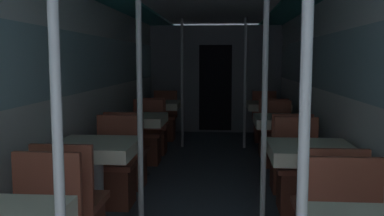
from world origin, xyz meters
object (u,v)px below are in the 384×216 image
chair_left_far_2 (147,143)px  chair_left_near_3 (154,136)px  support_pole_right_1 (264,108)px  chair_right_far_2 (276,145)px  support_pole_right_0 (304,156)px  chair_right_near_2 (289,167)px  support_pole_right_3 (245,84)px  chair_right_near_3 (272,138)px  dining_table_right_1 (311,159)px  chair_right_far_3 (265,126)px  dining_table_left_3 (159,108)px  dining_table_right_2 (283,126)px  chair_left_near_2 (128,164)px  support_pole_left_0 (58,151)px  dining_table_left_1 (96,155)px  support_pole_left_3 (182,83)px  dining_table_right_3 (268,109)px  support_pole_left_1 (140,107)px  chair_left_far_1 (114,178)px  chair_right_far_1 (298,182)px  chair_left_far_3 (164,125)px  dining_table_left_2 (138,124)px

chair_left_far_2 → chair_left_near_3: (0.00, 0.58, 0.00)m
support_pole_right_1 → chair_right_far_2: bearing=80.7°
support_pole_right_0 → chair_right_near_2: size_ratio=2.40×
support_pole_right_3 → chair_right_near_3: bearing=-56.7°
dining_table_right_1 → chair_right_far_3: chair_right_far_3 is taller
dining_table_left_3 → dining_table_right_1: bearing=-62.9°
chair_left_far_2 → support_pole_right_3: bearing=-140.4°
chair_left_far_2 → chair_left_near_3: bearing=-90.0°
dining_table_right_2 → chair_right_near_2: chair_right_near_2 is taller
dining_table_right_1 → chair_left_near_2: bearing=147.0°
support_pole_left_0 → dining_table_left_1: 1.82m
support_pole_left_0 → support_pole_left_3: same height
dining_table_right_3 → dining_table_left_3: bearing=180.0°
support_pole_right_0 → chair_left_near_2: bearing=115.8°
support_pole_right_0 → dining_table_right_2: support_pole_right_0 is taller
support_pole_left_1 → support_pole_right_0: bearing=-59.6°
chair_right_near_2 → chair_right_far_3: same height
chair_left_near_3 → support_pole_right_1: support_pole_right_1 is taller
dining_table_left_1 → dining_table_left_3: (0.00, 3.47, 0.00)m
chair_left_near_2 → chair_right_near_2: bearing=0.0°
chair_right_near_3 → support_pole_right_0: bearing=-94.7°
dining_table_right_2 → chair_left_far_1: bearing=-147.0°
chair_right_far_1 → chair_right_near_2: size_ratio=1.00×
dining_table_left_1 → chair_left_far_3: 4.07m
chair_left_near_3 → chair_right_far_2: same height
chair_left_far_3 → dining_table_right_2: size_ratio=1.17×
dining_table_left_3 → chair_left_far_3: size_ratio=0.85×
dining_table_right_2 → chair_left_far_2: bearing=161.9°
support_pole_left_1 → support_pole_right_3: size_ratio=1.00×
chair_left_near_2 → support_pole_left_0: bearing=-82.5°
support_pole_left_0 → dining_table_left_1: size_ratio=2.81×
dining_table_left_3 → chair_left_far_3: chair_left_far_3 is taller
dining_table_left_3 → chair_right_near_2: (1.78, -2.32, -0.36)m
chair_left_far_3 → support_pole_right_3: support_pole_right_3 is taller
chair_left_far_3 → chair_right_far_3: 1.78m
chair_left_far_2 → support_pole_left_3: size_ratio=0.42×
chair_left_near_3 → support_pole_right_3: bearing=22.5°
chair_left_far_1 → chair_left_near_2: bearing=-90.0°
support_pole_right_0 → chair_right_far_2: support_pole_right_0 is taller
support_pole_left_0 → support_pole_right_1: (1.02, 1.74, 0.00)m
dining_table_left_3 → chair_right_far_3: bearing=18.1°
chair_left_far_1 → support_pole_right_0: 2.81m
support_pole_right_1 → chair_left_far_2: bearing=121.1°
dining_table_left_2 → chair_left_far_3: bearing=90.0°
dining_table_left_3 → chair_right_far_2: bearing=-33.0°
chair_left_far_1 → dining_table_right_1: bearing=161.9°
chair_left_far_1 → chair_left_far_2: (0.00, 1.74, 0.00)m
chair_left_near_3 → chair_left_far_1: bearing=-90.0°
chair_left_far_2 → support_pole_right_1: size_ratio=0.42×
dining_table_left_1 → support_pole_right_1: support_pole_right_1 is taller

